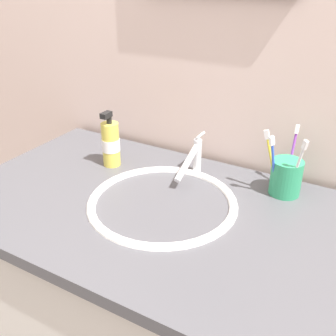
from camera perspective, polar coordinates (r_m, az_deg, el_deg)
The scene contains 10 objects.
tiled_wall_back at distance 1.22m, azimuth 6.70°, elevation 15.28°, with size 2.27×0.04×2.40m, color beige.
vanity_counter at distance 1.33m, azimuth -1.88°, elevation -21.65°, with size 1.07×0.64×0.89m.
sink_basin at distance 1.06m, azimuth -0.81°, elevation -6.56°, with size 0.39×0.39×0.10m.
faucet at distance 1.15m, azimuth 3.67°, elevation 1.47°, with size 0.02×0.17×0.12m.
toothbrush_cup at distance 1.11m, azimuth 16.56°, elevation -1.29°, with size 0.08×0.08×0.10m, color #2D9966.
toothbrush_blue at distance 1.06m, azimuth 14.86°, elevation 0.91°, with size 0.03×0.04×0.17m.
toothbrush_purple at distance 1.13m, azimuth 17.40°, elevation 2.19°, with size 0.01×0.05×0.17m.
toothbrush_yellow at distance 1.08m, azimuth 14.54°, elevation 1.47°, with size 0.06×0.01×0.17m.
toothbrush_white at distance 1.05m, azimuth 18.09°, elevation 0.37°, with size 0.04×0.03×0.17m.
soap_dispenser at distance 1.22m, azimuth -8.21°, elevation 3.48°, with size 0.06×0.06×0.17m.
Camera 1 is at (0.47, -0.74, 1.45)m, focal length 42.50 mm.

